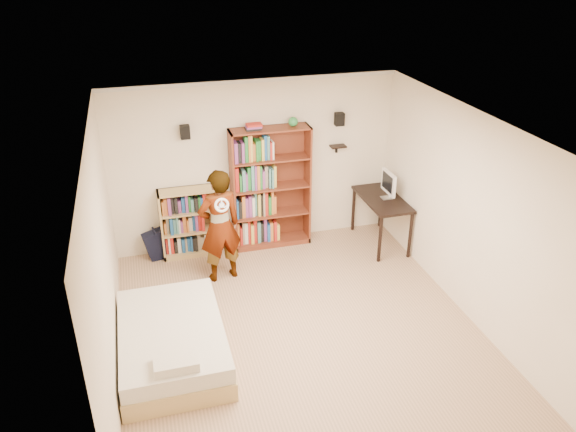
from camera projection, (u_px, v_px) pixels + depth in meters
name	position (u px, v px, depth m)	size (l,w,h in m)	color
ground	(300.00, 329.00, 7.26)	(4.50, 5.00, 0.01)	tan
room_shell	(301.00, 206.00, 6.48)	(4.52, 5.02, 2.71)	white
crown_molding	(302.00, 131.00, 6.07)	(4.50, 5.00, 0.06)	silver
speaker_left	(185.00, 132.00, 8.19)	(0.14, 0.12, 0.20)	black
speaker_right	(339.00, 119.00, 8.77)	(0.14, 0.12, 0.20)	black
wall_shelf	(338.00, 146.00, 8.98)	(0.25, 0.16, 0.03)	black
tall_bookshelf	(271.00, 188.00, 8.87)	(1.25, 0.36, 1.97)	maroon
low_bookshelf	(189.00, 222.00, 8.76)	(0.89, 0.33, 1.11)	tan
computer_desk	(381.00, 221.00, 9.14)	(0.60, 1.19, 0.81)	black
imac	(387.00, 185.00, 8.85)	(0.09, 0.45, 0.45)	white
daybed	(172.00, 338.00, 6.67)	(1.23, 1.89, 0.56)	beige
person	(220.00, 226.00, 7.99)	(0.63, 0.41, 1.72)	black
wii_wheel	(222.00, 205.00, 7.51)	(0.20, 0.20, 0.04)	white
navy_bag	(156.00, 244.00, 8.77)	(0.36, 0.23, 0.49)	black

